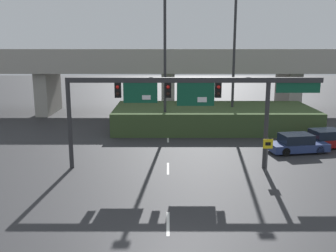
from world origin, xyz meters
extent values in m
cube|color=silver|center=(0.00, 2.87, 0.00)|extent=(0.14, 2.40, 0.01)
cube|color=silver|center=(0.00, 10.74, 0.00)|extent=(0.14, 2.40, 0.01)
cube|color=silver|center=(0.00, 18.60, 0.00)|extent=(0.14, 2.40, 0.01)
cube|color=silver|center=(0.00, 26.46, 0.00)|extent=(0.14, 2.40, 0.01)
cube|color=silver|center=(0.00, 34.33, 0.00)|extent=(0.14, 2.40, 0.01)
cylinder|color=#2D2D30|center=(-6.31, 10.89, 2.96)|extent=(0.28, 0.28, 5.92)
cylinder|color=#2D2D30|center=(6.31, 10.89, 2.96)|extent=(0.28, 0.28, 5.92)
cube|color=#2D2D30|center=(1.69, 10.89, 5.76)|extent=(16.00, 0.32, 0.32)
cube|color=black|center=(-3.16, 10.89, 5.13)|extent=(0.40, 0.28, 0.95)
sphere|color=red|center=(-3.16, 10.71, 5.34)|extent=(0.22, 0.22, 0.22)
sphere|color=black|center=(-3.16, 10.71, 4.91)|extent=(0.22, 0.22, 0.22)
cube|color=black|center=(0.00, 10.89, 5.13)|extent=(0.40, 0.28, 0.95)
sphere|color=red|center=(0.00, 10.71, 5.34)|extent=(0.22, 0.22, 0.22)
sphere|color=black|center=(0.00, 10.71, 4.91)|extent=(0.22, 0.22, 0.22)
cube|color=black|center=(3.16, 10.89, 5.13)|extent=(0.40, 0.28, 0.95)
sphere|color=red|center=(3.16, 10.71, 5.34)|extent=(0.22, 0.22, 0.22)
sphere|color=black|center=(3.16, 10.71, 4.91)|extent=(0.22, 0.22, 0.22)
cube|color=#0F4C33|center=(-1.74, 10.79, 4.97)|extent=(2.15, 0.08, 1.27)
cube|color=white|center=(-1.36, 10.74, 4.68)|extent=(0.54, 0.03, 0.28)
cube|color=#0F4C33|center=(1.74, 10.79, 4.87)|extent=(2.36, 0.08, 1.46)
cube|color=white|center=(2.15, 10.74, 4.54)|extent=(0.59, 0.03, 0.32)
cube|color=#0F4C33|center=(8.17, 10.83, 5.28)|extent=(2.77, 0.07, 0.64)
cylinder|color=#4C4C4C|center=(6.13, 9.57, 1.17)|extent=(0.08, 0.08, 2.34)
cube|color=yellow|center=(6.13, 9.52, 1.99)|extent=(0.60, 0.03, 0.60)
cube|color=black|center=(6.13, 9.50, 1.99)|extent=(0.33, 0.01, 0.21)
cylinder|color=#2D2D30|center=(6.07, 22.87, 7.18)|extent=(0.24, 0.24, 14.36)
cylinder|color=#2D2D30|center=(-0.26, 20.14, 6.50)|extent=(0.24, 0.24, 13.01)
cube|color=#A39E93|center=(0.00, 31.02, 5.58)|extent=(48.42, 7.33, 1.65)
cube|color=#A39E93|center=(0.00, 27.55, 6.86)|extent=(48.42, 0.40, 0.90)
cube|color=#A39E93|center=(-13.72, 31.02, 2.38)|extent=(1.40, 5.86, 4.75)
cube|color=#A39E93|center=(0.00, 31.02, 2.38)|extent=(1.40, 5.86, 4.75)
cube|color=#A39E93|center=(13.72, 31.02, 2.38)|extent=(1.40, 5.86, 4.75)
cube|color=#384C28|center=(4.28, 22.76, 1.02)|extent=(18.49, 7.70, 2.04)
cube|color=navy|center=(9.68, 14.54, 0.45)|extent=(4.56, 2.53, 0.57)
cube|color=black|center=(9.51, 14.51, 1.07)|extent=(2.49, 1.99, 0.68)
cylinder|color=black|center=(10.86, 15.56, 0.32)|extent=(0.67, 0.33, 0.64)
cylinder|color=black|center=(11.13, 13.99, 0.32)|extent=(0.67, 0.33, 0.64)
cylinder|color=black|center=(8.23, 15.09, 0.32)|extent=(0.67, 0.33, 0.64)
cylinder|color=black|center=(8.50, 13.53, 0.32)|extent=(0.67, 0.33, 0.64)
cube|color=maroon|center=(12.48, 16.02, 0.44)|extent=(4.51, 2.72, 0.57)
cube|color=black|center=(12.31, 15.98, 1.07)|extent=(2.49, 2.11, 0.67)
cylinder|color=black|center=(13.58, 17.10, 0.32)|extent=(0.67, 0.35, 0.64)
cylinder|color=black|center=(11.03, 16.55, 0.32)|extent=(0.67, 0.35, 0.64)
cylinder|color=black|center=(11.38, 14.93, 0.32)|extent=(0.67, 0.35, 0.64)
cylinder|color=black|center=(13.76, 17.58, 0.32)|extent=(0.67, 0.32, 0.64)
camera|label=1|loc=(0.00, -13.72, 8.21)|focal=42.00mm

